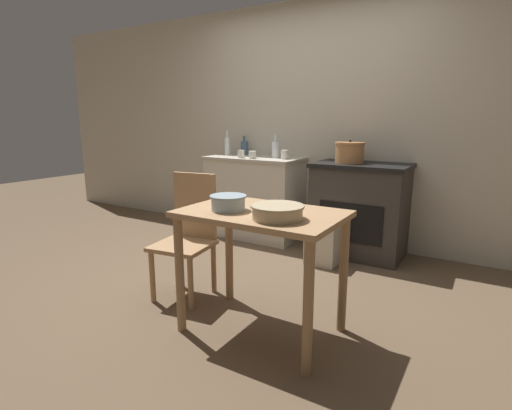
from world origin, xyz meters
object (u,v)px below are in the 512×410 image
(stock_pot, at_px, (350,152))
(bottle_left, at_px, (227,146))
(work_table, at_px, (262,233))
(mixing_bowl_small, at_px, (228,202))
(stove, at_px, (359,209))
(chair, at_px, (188,233))
(cup_center_right, at_px, (285,155))
(bottle_far_left, at_px, (275,149))
(flour_sack, at_px, (322,244))
(mixing_bowl_large, at_px, (277,211))
(cup_center_left, at_px, (241,154))
(bottle_mid_left, at_px, (244,148))
(cup_center, at_px, (252,155))

(stock_pot, bearing_deg, bottle_left, 177.93)
(work_table, distance_m, mixing_bowl_small, 0.28)
(stove, height_order, bottle_left, bottle_left)
(chair, relative_size, cup_center_right, 9.78)
(stove, bearing_deg, bottle_far_left, 177.52)
(work_table, height_order, mixing_bowl_small, mixing_bowl_small)
(flour_sack, distance_m, mixing_bowl_small, 1.55)
(stock_pot, height_order, mixing_bowl_small, stock_pot)
(mixing_bowl_large, xyz_separation_m, bottle_far_left, (-1.07, 1.93, 0.18))
(flour_sack, xyz_separation_m, cup_center_left, (-1.09, 0.29, 0.77))
(work_table, relative_size, cup_center_right, 10.19)
(cup_center_left, bearing_deg, cup_center_right, 15.41)
(work_table, relative_size, mixing_bowl_small, 4.32)
(stove, relative_size, mixing_bowl_small, 4.08)
(stove, bearing_deg, work_table, -92.29)
(stock_pot, height_order, bottle_far_left, bottle_far_left)
(cup_center_left, xyz_separation_m, cup_center_right, (0.47, 0.13, 0.01))
(mixing_bowl_large, distance_m, cup_center_right, 2.08)
(bottle_far_left, xyz_separation_m, bottle_left, (-0.64, -0.01, 0.01))
(bottle_left, height_order, cup_center_left, bottle_left)
(chair, bearing_deg, bottle_mid_left, 101.62)
(chair, relative_size, cup_center, 11.62)
(cup_center, bearing_deg, cup_center_left, -178.64)
(bottle_mid_left, bearing_deg, stove, -6.92)
(work_table, height_order, bottle_left, bottle_left)
(stove, height_order, flour_sack, stove)
(flour_sack, height_order, cup_center_left, cup_center_left)
(stove, xyz_separation_m, stock_pot, (-0.12, -0.02, 0.56))
(work_table, xyz_separation_m, cup_center, (-1.07, 1.61, 0.30))
(cup_center_right, bearing_deg, flour_sack, -33.98)
(bottle_far_left, relative_size, bottle_left, 0.87)
(stock_pot, distance_m, bottle_mid_left, 1.36)
(bottle_far_left, bearing_deg, cup_center_right, -25.32)
(cup_center, bearing_deg, cup_center_right, 21.13)
(stock_pot, relative_size, cup_center_left, 3.38)
(cup_center_right, bearing_deg, cup_center, -158.87)
(stock_pot, bearing_deg, chair, -114.68)
(flour_sack, relative_size, bottle_mid_left, 1.72)
(stove, distance_m, cup_center_right, 0.96)
(stove, distance_m, bottle_far_left, 1.12)
(bottle_far_left, relative_size, bottle_mid_left, 1.13)
(bottle_mid_left, distance_m, cup_center_left, 0.38)
(mixing_bowl_large, bearing_deg, bottle_mid_left, 127.11)
(cup_center, bearing_deg, stock_pot, 7.51)
(chair, distance_m, cup_center_right, 1.62)
(mixing_bowl_small, distance_m, bottle_far_left, 2.03)
(chair, distance_m, bottle_far_left, 1.70)
(bottle_mid_left, bearing_deg, bottle_far_left, -15.38)
(work_table, bearing_deg, mixing_bowl_large, -34.92)
(stove, bearing_deg, bottle_mid_left, 173.08)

